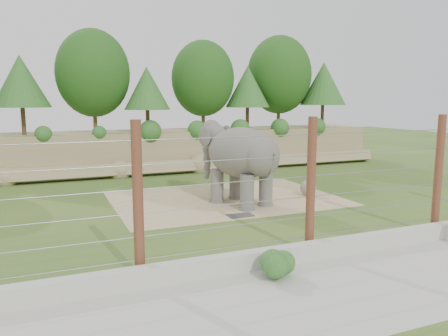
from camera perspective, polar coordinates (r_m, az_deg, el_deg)
name	(u,v)px	position (r m, az deg, el deg)	size (l,w,h in m)	color
ground	(244,216)	(17.10, 2.60, -6.26)	(90.00, 90.00, 0.00)	#345B22
back_embankment	(169,108)	(28.65, -7.23, 7.79)	(30.00, 5.52, 8.77)	#867954
dirt_patch	(226,199)	(19.96, 0.22, -4.02)	(10.00, 7.00, 0.02)	tan
drain_grate	(240,215)	(17.03, 2.13, -6.20)	(1.00, 0.60, 0.03)	#262628
elephant	(241,164)	(18.62, 2.25, 0.47)	(1.85, 4.31, 3.49)	#5E5A54
stone_ball	(308,188)	(20.86, 10.91, -2.54)	(0.75, 0.75, 0.75)	#7D705D
retaining_wall	(319,250)	(12.89, 12.29, -10.39)	(26.00, 0.35, 0.50)	beige
walkway	(367,285)	(11.51, 18.13, -14.34)	(26.00, 4.00, 0.01)	beige
barrier_fence	(311,186)	(12.83, 11.27, -2.35)	(20.26, 0.26, 4.00)	#512317
walkway_shrub	(280,264)	(11.33, 7.28, -12.35)	(0.72, 0.72, 0.72)	#225B22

